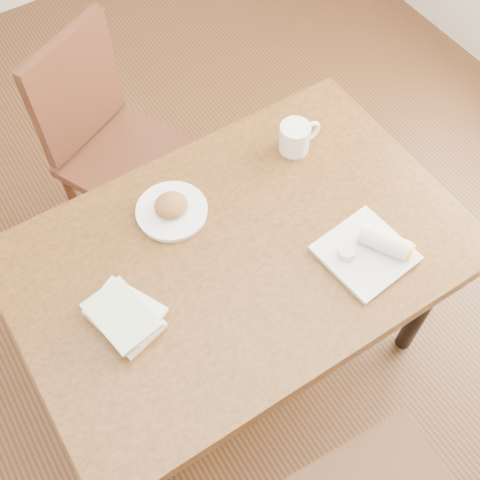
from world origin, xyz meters
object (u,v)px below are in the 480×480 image
chair_far (108,137)px  plate_scone (172,209)px  coffee_mug (296,137)px  book_stack (124,315)px  table (240,263)px  plate_burrito (372,250)px

chair_far → plate_scone: chair_far is taller
coffee_mug → book_stack: bearing=-161.2°
table → book_stack: bearing=-176.8°
table → coffee_mug: bearing=32.7°
chair_far → coffee_mug: chair_far is taller
plate_scone → chair_far: bearing=87.9°
book_stack → coffee_mug: bearing=18.8°
plate_burrito → coffee_mug: bearing=83.4°
plate_burrito → book_stack: size_ratio=1.10×
table → chair_far: chair_far is taller
plate_scone → book_stack: plate_scone is taller
plate_burrito → table: bearing=144.7°
coffee_mug → book_stack: 0.79m
plate_burrito → book_stack: (-0.69, 0.20, 0.00)m
table → plate_scone: size_ratio=6.03×
chair_far → book_stack: size_ratio=4.06×
table → plate_burrito: size_ratio=5.10×
table → chair_far: bearing=96.1°
table → book_stack: book_stack is taller
coffee_mug → table: bearing=-147.3°
coffee_mug → plate_burrito: bearing=-96.6°
coffee_mug → plate_burrito: coffee_mug is taller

